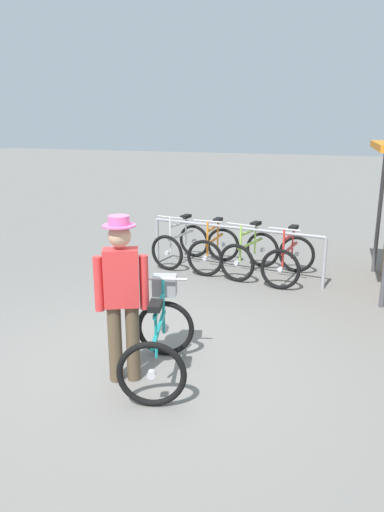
{
  "coord_description": "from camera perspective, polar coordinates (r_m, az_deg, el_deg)",
  "views": [
    {
      "loc": [
        2.31,
        -4.1,
        2.54
      ],
      "look_at": [
        0.14,
        1.0,
        1.0
      ],
      "focal_mm": 32.9,
      "sensor_mm": 36.0,
      "label": 1
    }
  ],
  "objects": [
    {
      "name": "racked_bike_red",
      "position": [
        8.08,
        11.7,
        -0.38
      ],
      "size": [
        0.73,
        1.16,
        0.98
      ],
      "color": "black",
      "rests_on": "ground"
    },
    {
      "name": "featured_bicycle",
      "position": [
        4.95,
        -3.92,
        -9.57
      ],
      "size": [
        0.98,
        1.26,
        0.97
      ],
      "color": "black",
      "rests_on": "ground"
    },
    {
      "name": "racked_bike_orange",
      "position": [
        8.57,
        2.74,
        0.84
      ],
      "size": [
        0.69,
        1.14,
        0.98
      ],
      "color": "black",
      "rests_on": "ground"
    },
    {
      "name": "person_with_featured_bike",
      "position": [
        4.69,
        -8.51,
        -4.51
      ],
      "size": [
        0.47,
        0.34,
        1.72
      ],
      "color": "brown",
      "rests_on": "ground"
    },
    {
      "name": "bike_rack_rail",
      "position": [
        8.16,
        5.09,
        2.18
      ],
      "size": [
        3.2,
        0.36,
        0.88
      ],
      "color": "#99999E",
      "rests_on": "ground"
    },
    {
      "name": "racked_bike_white",
      "position": [
        8.89,
        -1.33,
        1.39
      ],
      "size": [
        0.77,
        1.18,
        0.98
      ],
      "color": "black",
      "rests_on": "ground"
    },
    {
      "name": "racked_bike_lime",
      "position": [
        8.3,
        7.09,
        0.25
      ],
      "size": [
        0.84,
        1.2,
        0.97
      ],
      "color": "black",
      "rests_on": "ground"
    },
    {
      "name": "ground_plane",
      "position": [
        5.35,
        -5.74,
        -12.91
      ],
      "size": [
        80.0,
        80.0,
        0.0
      ],
      "primitive_type": "plane",
      "color": "slate"
    }
  ]
}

